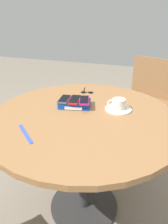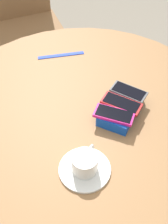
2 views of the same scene
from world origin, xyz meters
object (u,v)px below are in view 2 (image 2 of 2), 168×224
chair_far_side (24,31)px  round_table (84,136)px  phone_gray (129,92)px  phone_magenta (114,115)px  phone_box (121,108)px  saucer (85,169)px  lanyard_strap (61,55)px  coffee_cup (85,162)px  phone_red (121,103)px

chair_far_side → round_table: bearing=58.0°
phone_gray → phone_magenta: phone_magenta is taller
phone_box → saucer: 0.26m
lanyard_strap → chair_far_side: size_ratio=0.23×
round_table → lanyard_strap: lanyard_strap is taller
chair_far_side → phone_box: bearing=65.0°
coffee_cup → chair_far_side: size_ratio=0.12×
lanyard_strap → phone_red: bearing=71.3°
phone_red → saucer: (0.26, 0.04, -0.04)m
coffee_cup → phone_gray: bearing=-172.1°
phone_gray → chair_far_side: 1.02m
round_table → coffee_cup: 0.26m
phone_red → saucer: phone_red is taller
phone_magenta → lanyard_strap: bearing=-115.9°
phone_gray → phone_red: phone_red is taller
lanyard_strap → phone_gray: bearing=80.4°
coffee_cup → saucer: bearing=13.3°
lanyard_strap → saucer: bearing=46.3°
round_table → phone_magenta: 0.19m
round_table → phone_gray: (-0.15, 0.08, 0.16)m
phone_box → coffee_cup: coffee_cup is taller
phone_red → phone_box: bearing=-139.2°
round_table → chair_far_side: size_ratio=1.27×
round_table → phone_red: 0.21m
round_table → phone_gray: 0.24m
round_table → lanyard_strap: (-0.21, -0.27, 0.12)m
phone_red → phone_magenta: size_ratio=1.00×
phone_red → round_table: bearing=-46.8°
phone_red → lanyard_strap: bearing=-108.7°
coffee_cup → lanyard_strap: size_ratio=0.55×
lanyard_strap → chair_far_side: (-0.30, -0.55, -0.26)m
phone_gray → phone_magenta: 0.12m
phone_box → phone_gray: 0.07m
phone_gray → chair_far_side: bearing=-111.8°
phone_box → saucer: bearing=8.1°
round_table → phone_red: size_ratio=7.62×
phone_box → round_table: bearing=-46.0°
phone_box → phone_red: (0.00, 0.00, 0.03)m
phone_gray → phone_magenta: size_ratio=0.91×
round_table → chair_far_side: 0.98m
phone_magenta → coffee_cup: coffee_cup is taller
phone_box → coffee_cup: (0.26, 0.04, 0.02)m
phone_box → coffee_cup: 0.26m
coffee_cup → chair_far_side: chair_far_side is taller
phone_box → phone_magenta: size_ratio=1.44×
phone_box → phone_gray: bearing=-173.0°
round_table → phone_red: bearing=133.2°
phone_gray → chair_far_side: (-0.36, -0.90, -0.31)m
round_table → saucer: bearing=36.8°
round_table → chair_far_side: (-0.51, -0.82, -0.14)m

